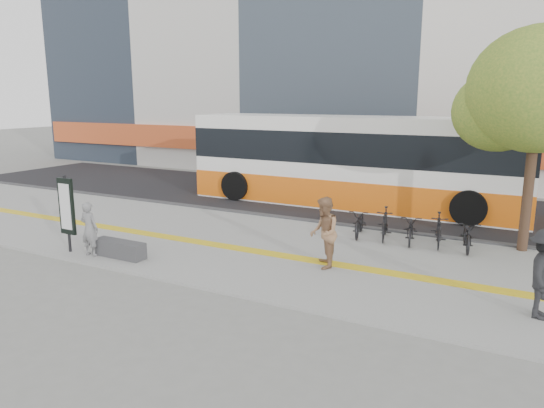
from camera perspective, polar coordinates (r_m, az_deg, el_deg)
The scene contains 12 objects.
ground at distance 13.86m, azimuth -5.64°, elevation -6.50°, with size 120.00×120.00×0.00m, color slate.
sidewalk at distance 15.06m, azimuth -2.48°, elevation -4.78°, with size 40.00×7.00×0.08m, color gray.
tactile_strip at distance 14.64m, azimuth -3.48°, elevation -5.11°, with size 40.00×0.45×0.01m, color gold.
street at distance 21.67m, azimuth 7.60°, elevation 0.30°, with size 40.00×8.00×0.06m, color black.
curb at distance 18.05m, azimuth 3.15°, elevation -1.85°, with size 40.00×0.25×0.14m, color #38383A.
bench at distance 14.48m, azimuth -16.98°, elevation -4.91°, with size 1.60×0.45×0.45m, color #38383A.
signboard at distance 15.18m, azimuth -22.33°, elevation -0.38°, with size 0.55×0.10×2.20m.
street_tree at distance 15.74m, azimuth 27.99°, elevation 11.10°, with size 4.40×3.80×6.31m.
bus at distance 20.68m, azimuth 9.09°, elevation 4.54°, with size 13.50×3.20×3.59m.
bicycle_row at distance 15.73m, azimuth 15.53°, elevation -2.60°, with size 4.11×1.76×0.98m.
seated_woman at distance 14.73m, azimuth -20.06°, elevation -2.67°, with size 0.55×0.36×1.52m, color black.
pedestrian_tan at distance 12.91m, azimuth 5.92°, elevation -3.26°, with size 0.90×0.70×1.84m, color #996E4D.
Camera 1 is at (7.33, -10.92, 4.39)m, focal length 33.11 mm.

